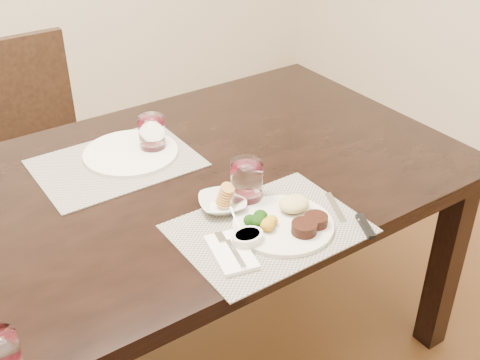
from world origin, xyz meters
TOP-DOWN VIEW (x-y plane):
  - dining_table at (0.00, 0.00)m, footprint 2.00×1.00m
  - chair_far at (0.00, 0.93)m, footprint 0.42×0.42m
  - placemat_near at (0.22, -0.35)m, footprint 0.46×0.34m
  - placemat_far at (0.04, 0.17)m, footprint 0.46×0.34m
  - dinner_plate at (0.26, -0.37)m, footprint 0.26×0.26m
  - napkin_fork at (0.08, -0.38)m, footprint 0.12×0.17m
  - steak_knife at (0.42, -0.46)m, footprint 0.07×0.23m
  - cracker_bowl at (0.17, -0.21)m, footprint 0.16×0.16m
  - sauce_ramekin at (0.14, -0.38)m, footprint 0.08×0.12m
  - wine_glass_near at (0.25, -0.22)m, footprint 0.09×0.09m
  - far_plate at (0.10, 0.18)m, footprint 0.29×0.29m
  - wine_glass_far at (0.17, 0.17)m, footprint 0.08×0.08m
  - wine_glass_side at (-0.46, -0.44)m, footprint 0.07×0.07m

SIDE VIEW (x-z plane):
  - chair_far at x=0.00m, z-range 0.05..0.95m
  - dining_table at x=0.00m, z-range 0.29..1.04m
  - placemat_near at x=0.22m, z-range 0.75..0.75m
  - placemat_far at x=0.04m, z-range 0.75..0.75m
  - steak_knife at x=0.42m, z-range 0.75..0.76m
  - napkin_fork at x=0.08m, z-range 0.75..0.77m
  - far_plate at x=0.10m, z-range 0.75..0.77m
  - dinner_plate at x=0.26m, z-range 0.75..0.79m
  - cracker_bowl at x=0.17m, z-range 0.74..0.80m
  - sauce_ramekin at x=0.14m, z-range 0.74..0.80m
  - wine_glass_side at x=-0.46m, z-range 0.74..0.84m
  - wine_glass_far at x=0.17m, z-range 0.75..0.86m
  - wine_glass_near at x=0.25m, z-range 0.75..0.87m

